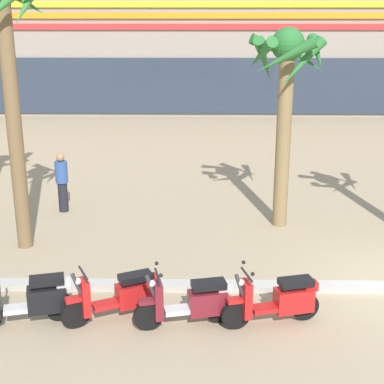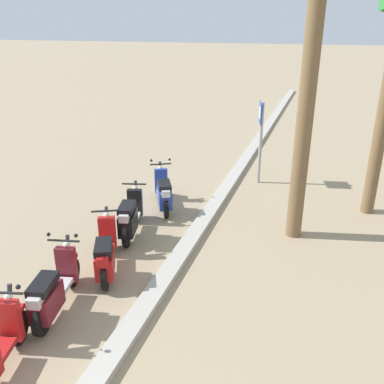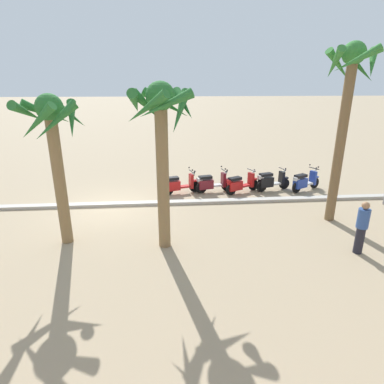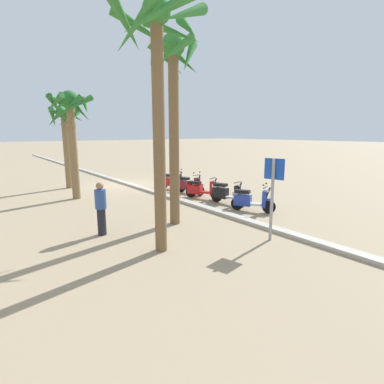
{
  "view_description": "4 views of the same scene",
  "coord_description": "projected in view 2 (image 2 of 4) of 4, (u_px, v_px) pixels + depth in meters",
  "views": [
    {
      "loc": [
        -4.22,
        -10.6,
        5.38
      ],
      "look_at": [
        -4.46,
        2.71,
        1.11
      ],
      "focal_mm": 53.79,
      "sensor_mm": 36.0,
      "label": 1
    },
    {
      "loc": [
        0.27,
        2.34,
        4.48
      ],
      "look_at": [
        -7.36,
        -0.16,
        1.19
      ],
      "focal_mm": 38.76,
      "sensor_mm": 36.0,
      "label": 2
    },
    {
      "loc": [
        -2.31,
        12.65,
        4.96
      ],
      "look_at": [
        -3.25,
        1.15,
        0.97
      ],
      "focal_mm": 30.14,
      "sensor_mm": 36.0,
      "label": 3
    },
    {
      "loc": [
        -16.97,
        7.57,
        3.13
      ],
      "look_at": [
        -7.51,
        0.52,
        0.81
      ],
      "focal_mm": 28.57,
      "sensor_mm": 36.0,
      "label": 4
    }
  ],
  "objects": [
    {
      "name": "scooter_red_mid_front",
      "position": [
        106.0,
        253.0,
        7.83
      ],
      "size": [
        1.71,
        0.95,
        1.04
      ],
      "color": "black",
      "rests_on": "ground"
    },
    {
      "name": "scooter_maroon_gap_after_mid",
      "position": [
        53.0,
        290.0,
        6.74
      ],
      "size": [
        1.78,
        0.7,
        1.17
      ],
      "color": "black",
      "rests_on": "ground"
    },
    {
      "name": "crossing_sign",
      "position": [
        260.0,
        134.0,
        11.95
      ],
      "size": [
        0.59,
        0.18,
        2.4
      ],
      "color": "#939399",
      "rests_on": "ground"
    },
    {
      "name": "scooter_black_lead_nearest",
      "position": [
        130.0,
        217.0,
        9.22
      ],
      "size": [
        1.74,
        0.73,
        1.04
      ],
      "color": "black",
      "rests_on": "ground"
    },
    {
      "name": "palm_tree_mid_walkway",
      "position": [
        315.0,
        21.0,
        7.72
      ],
      "size": [
        1.84,
        1.82,
        6.18
      ],
      "color": "brown",
      "rests_on": "ground"
    },
    {
      "name": "scooter_blue_tail_end",
      "position": [
        163.0,
        193.0,
        10.56
      ],
      "size": [
        1.64,
        0.97,
        1.17
      ],
      "color": "black",
      "rests_on": "ground"
    }
  ]
}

